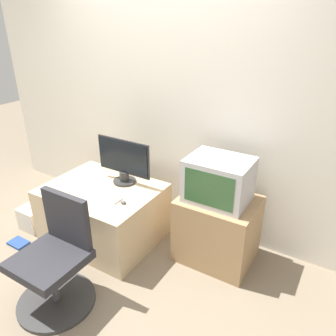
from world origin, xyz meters
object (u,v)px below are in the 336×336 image
object	(u,v)px
keyboard	(105,197)
crt_tv	(219,180)
mouse	(123,202)
cardboard_box_lower	(33,218)
book	(18,243)
main_monitor	(124,161)
office_chair	(56,263)

from	to	relation	value
keyboard	crt_tv	bearing A→B (deg)	23.54
mouse	cardboard_box_lower	world-z (taller)	mouse
keyboard	cardboard_box_lower	size ratio (longest dim) A/B	1.22
mouse	cardboard_box_lower	distance (m)	1.18
keyboard	cardboard_box_lower	world-z (taller)	keyboard
cardboard_box_lower	book	bearing A→B (deg)	-71.03
main_monitor	cardboard_box_lower	size ratio (longest dim) A/B	2.34
office_chair	cardboard_box_lower	bearing A→B (deg)	152.17
mouse	crt_tv	xyz separation A→B (m)	(0.70, 0.40, 0.23)
keyboard	office_chair	xyz separation A→B (m)	(0.09, -0.68, -0.20)
cardboard_box_lower	book	size ratio (longest dim) A/B	1.33
office_chair	cardboard_box_lower	size ratio (longest dim) A/B	3.46
keyboard	book	size ratio (longest dim) A/B	1.61
main_monitor	cardboard_box_lower	distance (m)	1.18
office_chair	keyboard	bearing A→B (deg)	97.41
crt_tv	book	world-z (taller)	crt_tv
main_monitor	keyboard	bearing A→B (deg)	-83.96
crt_tv	cardboard_box_lower	distance (m)	1.99
main_monitor	office_chair	distance (m)	1.10
main_monitor	mouse	distance (m)	0.45
main_monitor	office_chair	xyz separation A→B (m)	(0.12, -1.01, -0.42)
main_monitor	book	bearing A→B (deg)	-134.96
office_chair	cardboard_box_lower	distance (m)	1.12
keyboard	crt_tv	size ratio (longest dim) A/B	0.59
cardboard_box_lower	office_chair	bearing A→B (deg)	-27.83
office_chair	cardboard_box_lower	world-z (taller)	office_chair
crt_tv	cardboard_box_lower	size ratio (longest dim) A/B	2.06
keyboard	crt_tv	xyz separation A→B (m)	(0.91, 0.39, 0.24)
main_monitor	crt_tv	world-z (taller)	main_monitor
keyboard	mouse	size ratio (longest dim) A/B	5.48
main_monitor	office_chair	bearing A→B (deg)	-83.04
main_monitor	book	xyz separation A→B (m)	(-0.76, -0.76, -0.76)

